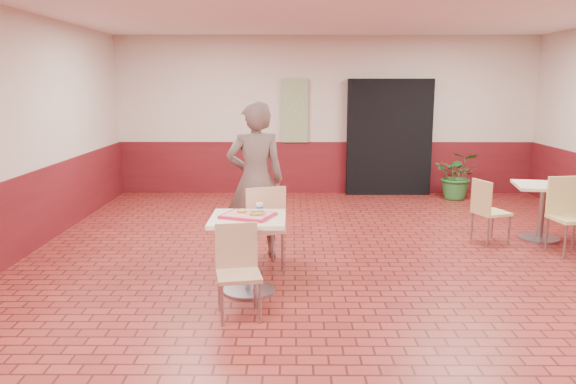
{
  "coord_description": "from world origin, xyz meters",
  "views": [
    {
      "loc": [
        -0.67,
        -5.82,
        2.11
      ],
      "look_at": [
        -0.7,
        0.16,
        0.95
      ],
      "focal_mm": 35.0,
      "sensor_mm": 36.0,
      "label": 1
    }
  ],
  "objects_px": {
    "long_john_donut": "(257,213)",
    "main_table": "(248,242)",
    "chair_main_back": "(263,223)",
    "serving_tray": "(248,215)",
    "potted_plant": "(458,175)",
    "second_table": "(542,203)",
    "ring_donut": "(242,211)",
    "chair_second_left": "(487,208)",
    "paper_cup": "(259,207)",
    "chair_main_front": "(238,265)",
    "customer": "(256,180)",
    "chair_second_front": "(568,211)"
  },
  "relations": [
    {
      "from": "serving_tray",
      "to": "long_john_donut",
      "type": "xyz_separation_m",
      "value": [
        0.1,
        -0.05,
        0.04
      ]
    },
    {
      "from": "customer",
      "to": "chair_second_left",
      "type": "height_order",
      "value": "customer"
    },
    {
      "from": "serving_tray",
      "to": "paper_cup",
      "type": "relative_size",
      "value": 5.2
    },
    {
      "from": "serving_tray",
      "to": "chair_second_front",
      "type": "relative_size",
      "value": 0.51
    },
    {
      "from": "chair_main_back",
      "to": "long_john_donut",
      "type": "height_order",
      "value": "chair_main_back"
    },
    {
      "from": "paper_cup",
      "to": "second_table",
      "type": "xyz_separation_m",
      "value": [
        3.74,
        1.9,
        -0.35
      ]
    },
    {
      "from": "potted_plant",
      "to": "second_table",
      "type": "bearing_deg",
      "value": -82.94
    },
    {
      "from": "long_john_donut",
      "to": "potted_plant",
      "type": "height_order",
      "value": "potted_plant"
    },
    {
      "from": "customer",
      "to": "ring_donut",
      "type": "xyz_separation_m",
      "value": [
        -0.07,
        -1.13,
        -0.12
      ]
    },
    {
      "from": "chair_main_front",
      "to": "long_john_donut",
      "type": "height_order",
      "value": "long_john_donut"
    },
    {
      "from": "customer",
      "to": "long_john_donut",
      "type": "height_order",
      "value": "customer"
    },
    {
      "from": "potted_plant",
      "to": "main_table",
      "type": "bearing_deg",
      "value": -126.52
    },
    {
      "from": "second_table",
      "to": "potted_plant",
      "type": "xyz_separation_m",
      "value": [
        -0.34,
        2.75,
        -0.07
      ]
    },
    {
      "from": "ring_donut",
      "to": "chair_second_front",
      "type": "height_order",
      "value": "chair_second_front"
    },
    {
      "from": "chair_main_front",
      "to": "long_john_donut",
      "type": "distance_m",
      "value": 0.67
    },
    {
      "from": "chair_main_back",
      "to": "second_table",
      "type": "bearing_deg",
      "value": 179.98
    },
    {
      "from": "customer",
      "to": "main_table",
      "type": "bearing_deg",
      "value": 80.17
    },
    {
      "from": "chair_main_back",
      "to": "serving_tray",
      "type": "distance_m",
      "value": 0.74
    },
    {
      "from": "ring_donut",
      "to": "paper_cup",
      "type": "distance_m",
      "value": 0.18
    },
    {
      "from": "ring_donut",
      "to": "long_john_donut",
      "type": "relative_size",
      "value": 0.61
    },
    {
      "from": "chair_main_back",
      "to": "potted_plant",
      "type": "xyz_separation_m",
      "value": [
        3.39,
        4.05,
        -0.11
      ]
    },
    {
      "from": "chair_main_back",
      "to": "paper_cup",
      "type": "relative_size",
      "value": 10.54
    },
    {
      "from": "serving_tray",
      "to": "second_table",
      "type": "distance_m",
      "value": 4.34
    },
    {
      "from": "main_table",
      "to": "ring_donut",
      "type": "bearing_deg",
      "value": 131.43
    },
    {
      "from": "customer",
      "to": "serving_tray",
      "type": "distance_m",
      "value": 1.22
    },
    {
      "from": "customer",
      "to": "chair_second_front",
      "type": "relative_size",
      "value": 2.0
    },
    {
      "from": "chair_second_front",
      "to": "potted_plant",
      "type": "relative_size",
      "value": 1.07
    },
    {
      "from": "long_john_donut",
      "to": "main_table",
      "type": "bearing_deg",
      "value": 155.09
    },
    {
      "from": "chair_main_front",
      "to": "chair_second_left",
      "type": "xyz_separation_m",
      "value": [
        3.11,
        2.43,
        0.0
      ]
    },
    {
      "from": "chair_main_front",
      "to": "chair_second_front",
      "type": "bearing_deg",
      "value": 15.43
    },
    {
      "from": "chair_main_back",
      "to": "main_table",
      "type": "bearing_deg",
      "value": 61.21
    },
    {
      "from": "chair_main_back",
      "to": "long_john_donut",
      "type": "bearing_deg",
      "value": 69.36
    },
    {
      "from": "potted_plant",
      "to": "long_john_donut",
      "type": "bearing_deg",
      "value": -125.5
    },
    {
      "from": "customer",
      "to": "potted_plant",
      "type": "height_order",
      "value": "customer"
    },
    {
      "from": "customer",
      "to": "chair_second_left",
      "type": "xyz_separation_m",
      "value": [
        3.06,
        0.65,
        -0.48
      ]
    },
    {
      "from": "main_table",
      "to": "second_table",
      "type": "height_order",
      "value": "main_table"
    },
    {
      "from": "ring_donut",
      "to": "chair_second_left",
      "type": "distance_m",
      "value": 3.61
    },
    {
      "from": "ring_donut",
      "to": "long_john_donut",
      "type": "distance_m",
      "value": 0.2
    },
    {
      "from": "potted_plant",
      "to": "serving_tray",
      "type": "bearing_deg",
      "value": -126.52
    },
    {
      "from": "chair_main_front",
      "to": "serving_tray",
      "type": "bearing_deg",
      "value": 73.52
    },
    {
      "from": "ring_donut",
      "to": "potted_plant",
      "type": "xyz_separation_m",
      "value": [
        3.58,
        4.66,
        -0.39
      ]
    },
    {
      "from": "customer",
      "to": "ring_donut",
      "type": "height_order",
      "value": "customer"
    },
    {
      "from": "chair_second_left",
      "to": "chair_second_front",
      "type": "height_order",
      "value": "chair_second_front"
    },
    {
      "from": "chair_main_front",
      "to": "second_table",
      "type": "xyz_separation_m",
      "value": [
        3.9,
        2.56,
        0.05
      ]
    },
    {
      "from": "chair_main_back",
      "to": "customer",
      "type": "xyz_separation_m",
      "value": [
        -0.11,
        0.52,
        0.4
      ]
    },
    {
      "from": "chair_main_back",
      "to": "serving_tray",
      "type": "bearing_deg",
      "value": 61.21
    },
    {
      "from": "chair_main_back",
      "to": "chair_second_front",
      "type": "distance_m",
      "value": 3.87
    },
    {
      "from": "chair_main_front",
      "to": "long_john_donut",
      "type": "xyz_separation_m",
      "value": [
        0.15,
        0.53,
        0.37
      ]
    },
    {
      "from": "main_table",
      "to": "potted_plant",
      "type": "xyz_separation_m",
      "value": [
        3.51,
        4.74,
        -0.09
      ]
    },
    {
      "from": "chair_main_front",
      "to": "paper_cup",
      "type": "relative_size",
      "value": 9.04
    }
  ]
}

